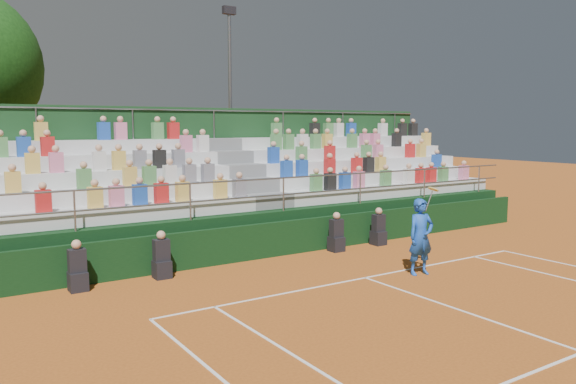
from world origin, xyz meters
TOP-DOWN VIEW (x-y plane):
  - ground at (0.00, 0.00)m, footprint 90.00×90.00m
  - courtside_wall at (0.00, 3.20)m, footprint 20.00×0.15m
  - line_officials at (-1.57, 2.75)m, footprint 9.54×0.40m
  - grandstand at (-0.00, 6.43)m, footprint 20.00×5.20m
  - tennis_player at (1.40, -0.49)m, footprint 0.92×0.58m
  - floodlight_mast at (2.97, 12.89)m, footprint 0.60×0.25m

SIDE VIEW (x-z plane):
  - ground at x=0.00m, z-range 0.00..0.00m
  - line_officials at x=-1.57m, z-range -0.12..1.07m
  - courtside_wall at x=0.00m, z-range 0.00..1.00m
  - tennis_player at x=1.40m, z-range -0.14..2.08m
  - grandstand at x=0.00m, z-range -1.12..3.28m
  - floodlight_mast at x=2.97m, z-range 0.69..9.76m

